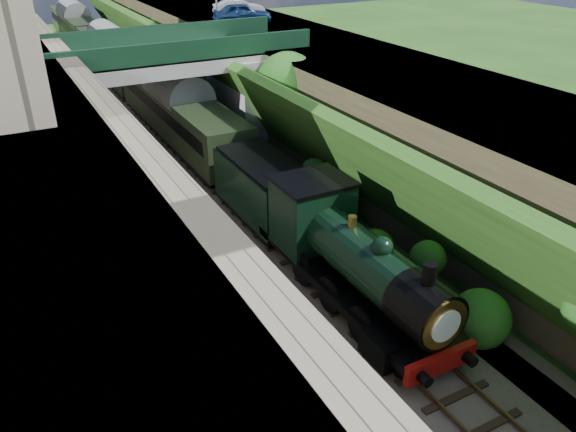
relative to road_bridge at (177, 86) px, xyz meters
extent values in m
plane|color=#1E4714|center=(-0.94, -24.00, -4.08)|extent=(160.00, 160.00, 0.00)
cube|color=#473F38|center=(-0.94, -4.00, -3.98)|extent=(10.00, 90.00, 0.20)
cube|color=#756B56|center=(-6.44, -4.00, -0.58)|extent=(1.00, 90.00, 7.00)
cube|color=#262628|center=(-9.94, -4.00, -0.58)|extent=(6.00, 90.00, 7.00)
cube|color=#262628|center=(8.56, -4.00, -0.95)|extent=(8.00, 90.00, 6.25)
cube|color=#1E4714|center=(4.06, -4.00, -1.38)|extent=(4.02, 90.00, 6.36)
sphere|color=#194C14|center=(2.88, -22.82, -3.08)|extent=(2.10, 2.10, 2.10)
sphere|color=#194C14|center=(3.23, -19.64, -2.52)|extent=(1.42, 1.42, 1.42)
sphere|color=#194C14|center=(2.73, -16.99, -3.33)|extent=(1.69, 1.69, 1.69)
sphere|color=#194C14|center=(3.30, -13.09, -2.40)|extent=(1.75, 1.75, 1.75)
sphere|color=#194C14|center=(3.38, -10.82, -2.27)|extent=(1.36, 1.36, 1.36)
sphere|color=#194C14|center=(2.66, -7.06, -3.44)|extent=(1.71, 1.71, 1.71)
sphere|color=#194C14|center=(2.78, -3.30, -3.25)|extent=(1.83, 1.83, 1.83)
sphere|color=#194C14|center=(4.65, -0.66, -0.20)|extent=(1.25, 1.25, 1.25)
sphere|color=#194C14|center=(2.88, 2.87, -3.09)|extent=(1.63, 1.63, 1.63)
sphere|color=#194C14|center=(4.32, 4.22, -0.74)|extent=(1.74, 1.74, 1.74)
sphere|color=#194C14|center=(3.60, 8.68, -1.92)|extent=(1.62, 1.62, 1.62)
sphere|color=#194C14|center=(4.90, 10.45, 0.19)|extent=(1.22, 1.22, 1.22)
sphere|color=#194C14|center=(3.43, 14.82, -2.20)|extent=(2.29, 2.29, 2.29)
sphere|color=#194C14|center=(3.06, 16.01, -2.80)|extent=(2.25, 2.25, 2.25)
sphere|color=#194C14|center=(4.81, 20.05, 0.05)|extent=(2.19, 2.19, 2.19)
sphere|color=#194C14|center=(3.83, 22.77, -1.54)|extent=(1.79, 1.79, 1.79)
sphere|color=#194C14|center=(3.35, 26.78, -2.32)|extent=(1.78, 1.78, 1.78)
sphere|color=#194C14|center=(5.05, 29.28, 0.45)|extent=(1.58, 1.58, 1.58)
sphere|color=#194C14|center=(3.03, 31.01, -2.85)|extent=(1.25, 1.25, 1.25)
sphere|color=#194C14|center=(4.69, 34.09, -0.14)|extent=(1.74, 1.74, 1.74)
sphere|color=#194C14|center=(2.95, 38.17, -2.97)|extent=(1.73, 1.73, 1.73)
sphere|color=#194C14|center=(2.78, 40.37, -3.25)|extent=(1.36, 1.36, 1.36)
cube|color=black|center=(-2.94, -4.00, -3.84)|extent=(2.50, 90.00, 0.07)
cube|color=brown|center=(-3.66, -4.00, -3.75)|extent=(0.08, 90.00, 0.14)
cube|color=brown|center=(-2.23, -4.00, -3.75)|extent=(0.08, 90.00, 0.14)
cube|color=black|center=(0.26, -4.00, -3.84)|extent=(2.50, 90.00, 0.07)
cube|color=brown|center=(-0.46, -4.00, -3.75)|extent=(0.08, 90.00, 0.14)
cube|color=brown|center=(0.97, -4.00, -3.75)|extent=(0.08, 90.00, 0.14)
cube|color=gray|center=(-0.44, 0.00, 1.62)|extent=(16.00, 6.00, 0.90)
cube|color=#143921|center=(-0.44, -2.85, 2.57)|extent=(16.00, 0.30, 1.20)
cube|color=#143921|center=(-0.44, 2.85, 2.57)|extent=(16.00, 0.30, 1.20)
cube|color=gray|center=(-6.44, 0.00, -1.23)|extent=(1.40, 6.40, 5.70)
cube|color=gray|center=(4.26, 0.00, -1.23)|extent=(2.40, 6.40, 5.70)
cylinder|color=black|center=(4.86, -5.21, -1.88)|extent=(0.30, 0.30, 4.40)
sphere|color=#194C14|center=(4.86, -5.21, 0.72)|extent=(3.60, 3.60, 3.60)
sphere|color=#194C14|center=(5.36, -4.41, 0.12)|extent=(2.40, 2.40, 2.40)
imported|color=navy|center=(7.45, 6.67, 2.90)|extent=(4.56, 2.60, 1.46)
imported|color=silver|center=(8.58, 9.86, 2.84)|extent=(4.28, 2.41, 1.34)
cube|color=black|center=(0.26, -19.70, -3.58)|extent=(2.40, 8.40, 0.60)
cube|color=black|center=(0.26, -18.70, -3.03)|extent=(2.70, 10.00, 0.35)
cube|color=maroon|center=(0.26, -23.80, -3.13)|extent=(2.70, 0.25, 0.70)
cylinder|color=black|center=(0.26, -19.50, -1.73)|extent=(1.90, 5.60, 1.90)
cylinder|color=black|center=(0.26, -22.80, -1.73)|extent=(1.96, 1.80, 1.96)
cylinder|color=white|center=(0.26, -23.78, -1.73)|extent=(1.10, 0.05, 1.10)
cylinder|color=black|center=(0.26, -22.80, -0.53)|extent=(0.44, 0.44, 0.90)
sphere|color=black|center=(0.26, -20.50, -0.73)|extent=(0.76, 0.76, 0.76)
cylinder|color=#A57F33|center=(0.26, -18.70, -0.63)|extent=(0.32, 0.32, 0.50)
cube|color=black|center=(0.26, -15.90, -1.58)|extent=(2.75, 2.40, 2.80)
cube|color=black|center=(0.26, -15.90, -0.13)|extent=(2.85, 2.50, 0.15)
cube|color=black|center=(-0.99, -22.30, -3.23)|extent=(0.60, 1.40, 0.90)
cube|color=black|center=(1.51, -22.30, -3.23)|extent=(0.60, 1.40, 0.90)
cube|color=black|center=(0.26, -11.50, -3.63)|extent=(2.30, 6.00, 0.50)
cube|color=black|center=(0.26, -11.50, -3.38)|extent=(2.60, 6.00, 0.50)
cube|color=black|center=(0.26, -11.50, -2.18)|extent=(2.70, 6.00, 2.40)
cube|color=black|center=(0.26, -11.50, -0.93)|extent=(2.50, 5.60, 0.20)
cube|color=black|center=(0.26, 1.10, -3.68)|extent=(2.30, 17.00, 0.40)
cube|color=black|center=(0.26, 1.10, -3.43)|extent=(2.50, 17.00, 0.50)
cube|color=#212F1A|center=(0.26, 1.10, -1.93)|extent=(2.80, 18.00, 2.70)
cube|color=slate|center=(0.26, 1.10, -0.43)|extent=(2.90, 18.00, 0.50)
cube|color=black|center=(0.26, 19.90, -3.68)|extent=(2.30, 17.00, 0.40)
cube|color=black|center=(0.26, 19.90, -3.43)|extent=(2.50, 17.00, 0.50)
cube|color=#212F1A|center=(0.26, 19.90, -1.93)|extent=(2.80, 18.00, 2.70)
cube|color=slate|center=(0.26, 19.90, -0.43)|extent=(2.90, 18.00, 0.50)
cube|color=black|center=(0.26, 38.70, -3.68)|extent=(2.30, 17.00, 0.40)
cube|color=black|center=(0.26, 38.70, -3.43)|extent=(2.50, 17.00, 0.50)
cube|color=#212F1A|center=(0.26, 38.70, -1.93)|extent=(2.80, 18.00, 2.70)
cube|color=slate|center=(0.26, 38.70, -0.43)|extent=(2.90, 18.00, 0.50)
camera|label=1|loc=(-10.12, -33.17, 8.94)|focal=35.00mm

